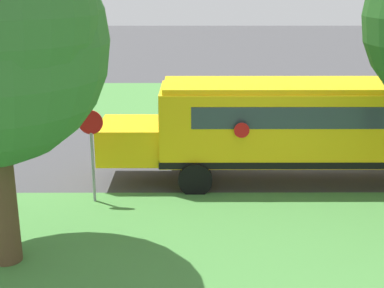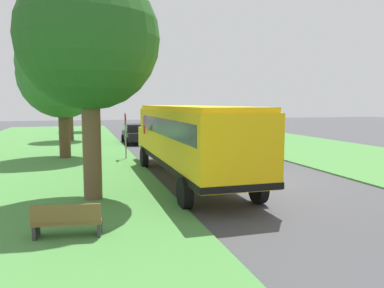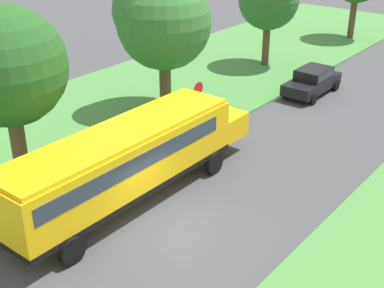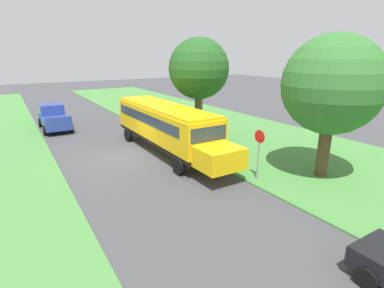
{
  "view_description": "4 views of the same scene",
  "coord_description": "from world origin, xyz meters",
  "px_view_note": "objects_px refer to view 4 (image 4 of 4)",
  "views": [
    {
      "loc": [
        -18.76,
        4.57,
        6.08
      ],
      "look_at": [
        -2.22,
        4.51,
        1.05
      ],
      "focal_mm": 50.0,
      "sensor_mm": 36.0,
      "label": 1
    },
    {
      "loc": [
        -6.99,
        -14.38,
        3.28
      ],
      "look_at": [
        -2.31,
        1.53,
        1.46
      ],
      "focal_mm": 35.0,
      "sensor_mm": 36.0,
      "label": 2
    },
    {
      "loc": [
        10.57,
        -12.17,
        11.39
      ],
      "look_at": [
        -2.54,
        4.22,
        1.18
      ],
      "focal_mm": 50.0,
      "sensor_mm": 36.0,
      "label": 3
    },
    {
      "loc": [
        5.97,
        17.88,
        6.38
      ],
      "look_at": [
        -2.72,
        3.85,
        1.42
      ],
      "focal_mm": 28.0,
      "sensor_mm": 36.0,
      "label": 4
    }
  ],
  "objects_px": {
    "pickup_truck": "(54,117)",
    "oak_tree_roadside_mid": "(332,82)",
    "stop_sign": "(259,149)",
    "school_bus": "(166,124)",
    "oak_tree_beside_bus": "(199,70)",
    "park_bench": "(183,122)"
  },
  "relations": [
    {
      "from": "school_bus",
      "to": "oak_tree_roadside_mid",
      "type": "bearing_deg",
      "value": 124.06
    },
    {
      "from": "school_bus",
      "to": "oak_tree_beside_bus",
      "type": "height_order",
      "value": "oak_tree_beside_bus"
    },
    {
      "from": "stop_sign",
      "to": "pickup_truck",
      "type": "bearing_deg",
      "value": -67.89
    },
    {
      "from": "oak_tree_beside_bus",
      "to": "stop_sign",
      "type": "bearing_deg",
      "value": 76.42
    },
    {
      "from": "school_bus",
      "to": "oak_tree_roadside_mid",
      "type": "distance_m",
      "value": 10.15
    },
    {
      "from": "school_bus",
      "to": "oak_tree_beside_bus",
      "type": "distance_m",
      "value": 5.59
    },
    {
      "from": "park_bench",
      "to": "pickup_truck",
      "type": "bearing_deg",
      "value": -28.31
    },
    {
      "from": "school_bus",
      "to": "park_bench",
      "type": "height_order",
      "value": "school_bus"
    },
    {
      "from": "school_bus",
      "to": "park_bench",
      "type": "bearing_deg",
      "value": -129.02
    },
    {
      "from": "park_bench",
      "to": "oak_tree_beside_bus",
      "type": "bearing_deg",
      "value": 79.81
    },
    {
      "from": "pickup_truck",
      "to": "oak_tree_beside_bus",
      "type": "xyz_separation_m",
      "value": [
        -9.45,
        9.06,
        4.14
      ]
    },
    {
      "from": "pickup_truck",
      "to": "oak_tree_beside_bus",
      "type": "height_order",
      "value": "oak_tree_beside_bus"
    },
    {
      "from": "park_bench",
      "to": "stop_sign",
      "type": "bearing_deg",
      "value": 77.39
    },
    {
      "from": "school_bus",
      "to": "stop_sign",
      "type": "height_order",
      "value": "school_bus"
    },
    {
      "from": "pickup_truck",
      "to": "oak_tree_beside_bus",
      "type": "relative_size",
      "value": 0.71
    },
    {
      "from": "school_bus",
      "to": "pickup_truck",
      "type": "distance_m",
      "value": 12.47
    },
    {
      "from": "pickup_truck",
      "to": "oak_tree_roadside_mid",
      "type": "height_order",
      "value": "oak_tree_roadside_mid"
    },
    {
      "from": "oak_tree_beside_bus",
      "to": "stop_sign",
      "type": "distance_m",
      "value": 9.8
    },
    {
      "from": "pickup_truck",
      "to": "stop_sign",
      "type": "height_order",
      "value": "stop_sign"
    },
    {
      "from": "pickup_truck",
      "to": "oak_tree_roadside_mid",
      "type": "xyz_separation_m",
      "value": [
        -10.86,
        19.18,
        3.98
      ]
    },
    {
      "from": "school_bus",
      "to": "park_bench",
      "type": "xyz_separation_m",
      "value": [
        -4.65,
        -5.73,
        -1.45
      ]
    },
    {
      "from": "school_bus",
      "to": "stop_sign",
      "type": "bearing_deg",
      "value": 105.21
    }
  ]
}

